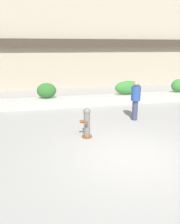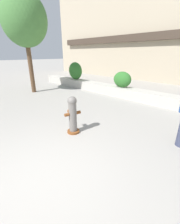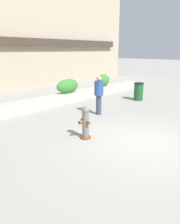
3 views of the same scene
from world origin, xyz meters
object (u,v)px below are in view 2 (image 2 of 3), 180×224
(hedge_bush_0, at_px, (75,71))
(fire_hydrant, at_px, (73,115))
(hedge_bush_1, at_px, (122,79))
(street_tree, at_px, (24,20))

(hedge_bush_0, height_order, fire_hydrant, hedge_bush_0)
(hedge_bush_1, relative_size, street_tree, 0.20)
(street_tree, bearing_deg, hedge_bush_0, 79.47)
(hedge_bush_0, bearing_deg, fire_hydrant, -40.84)
(hedge_bush_1, height_order, fire_hydrant, hedge_bush_1)
(hedge_bush_0, distance_m, hedge_bush_1, 3.77)
(hedge_bush_0, xyz_separation_m, street_tree, (-0.53, -2.84, 2.68))
(fire_hydrant, relative_size, street_tree, 0.21)
(hedge_bush_0, height_order, hedge_bush_1, hedge_bush_0)
(hedge_bush_0, distance_m, fire_hydrant, 6.67)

